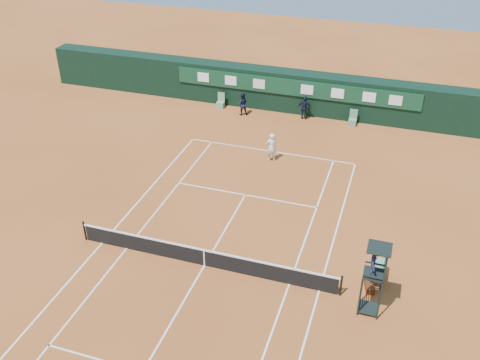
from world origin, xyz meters
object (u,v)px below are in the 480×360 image
tennis_net (204,257)px  cooler (378,267)px  player_bench (380,271)px  umpire_chair (375,266)px  player (272,147)px

tennis_net → cooler: size_ratio=20.00×
player_bench → cooler: bearing=101.4°
umpire_chair → player: 13.56m
tennis_net → cooler: tennis_net is taller
umpire_chair → cooler: size_ratio=5.30×
umpire_chair → player_bench: umpire_chair is taller
cooler → player: 11.48m
player_bench → player: bearing=129.3°
tennis_net → player: bearing=88.2°
umpire_chair → cooler: 3.37m
tennis_net → umpire_chair: 7.93m
player → cooler: bearing=103.2°
player_bench → player: (-7.60, 9.29, 0.34)m
player_bench → tennis_net: bearing=-169.6°
umpire_chair → cooler: bearing=86.8°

